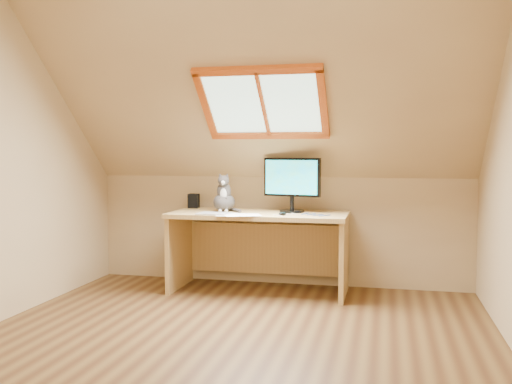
# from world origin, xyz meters

# --- Properties ---
(ground) EXTENTS (3.50, 3.50, 0.00)m
(ground) POSITION_xyz_m (0.00, 0.00, 0.00)
(ground) COLOR brown
(ground) RESTS_ON ground
(room_shell) EXTENTS (3.52, 3.52, 2.41)m
(room_shell) POSITION_xyz_m (0.00, -0.09, 1.43)
(room_shell) COLOR tan
(room_shell) RESTS_ON ground
(desk) EXTENTS (1.54, 0.68, 0.70)m
(desk) POSITION_xyz_m (-0.11, 1.45, 0.49)
(desk) COLOR tan
(desk) RESTS_ON ground
(monitor) EXTENTS (0.51, 0.22, 0.48)m
(monitor) POSITION_xyz_m (0.17, 1.46, 0.98)
(monitor) COLOR black
(monitor) RESTS_ON desk
(cat) EXTENTS (0.23, 0.26, 0.35)m
(cat) POSITION_xyz_m (-0.43, 1.39, 0.83)
(cat) COLOR #453F3D
(cat) RESTS_ON desk
(desk_speaker) EXTENTS (0.10, 0.10, 0.13)m
(desk_speaker) POSITION_xyz_m (-0.80, 1.63, 0.77)
(desk_speaker) COLOR black
(desk_speaker) RESTS_ON desk
(graphics_tablet) EXTENTS (0.28, 0.22, 0.01)m
(graphics_tablet) POSITION_xyz_m (-0.45, 1.15, 0.71)
(graphics_tablet) COLOR #B2B2B7
(graphics_tablet) RESTS_ON desk
(mouse) EXTENTS (0.09, 0.11, 0.03)m
(mouse) POSITION_xyz_m (0.13, 1.19, 0.72)
(mouse) COLOR black
(mouse) RESTS_ON desk
(papers) EXTENTS (0.35, 0.30, 0.01)m
(papers) POSITION_xyz_m (-0.18, 1.12, 0.71)
(papers) COLOR white
(papers) RESTS_ON desk
(cables) EXTENTS (0.51, 0.26, 0.01)m
(cables) POSITION_xyz_m (0.30, 1.26, 0.71)
(cables) COLOR silver
(cables) RESTS_ON desk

